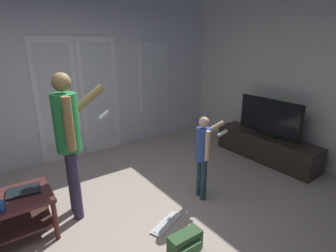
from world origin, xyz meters
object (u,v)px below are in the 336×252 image
(flat_screen_tv, at_px, (269,117))
(cup_by_laptop, at_px, (1,206))
(backpack, at_px, (186,243))
(person_child, at_px, (204,150))
(person_adult, at_px, (69,134))
(loose_keyboard, at_px, (166,224))
(laptop_closed, at_px, (24,191))
(tv_stand, at_px, (266,147))

(flat_screen_tv, distance_m, cup_by_laptop, 3.86)
(cup_by_laptop, bearing_deg, backpack, -34.85)
(person_child, bearing_deg, person_adult, 157.17)
(backpack, height_order, loose_keyboard, backpack)
(flat_screen_tv, xyz_separation_m, loose_keyboard, (-2.39, -0.41, -0.74))
(flat_screen_tv, xyz_separation_m, laptop_closed, (-3.64, 0.36, -0.26))
(person_child, xyz_separation_m, laptop_closed, (-1.96, 0.59, -0.17))
(person_adult, distance_m, laptop_closed, 0.73)
(loose_keyboard, height_order, cup_by_laptop, cup_by_laptop)
(tv_stand, bearing_deg, cup_by_laptop, 178.05)
(cup_by_laptop, bearing_deg, person_adult, 18.77)
(loose_keyboard, distance_m, laptop_closed, 1.55)
(person_adult, distance_m, loose_keyboard, 1.46)
(flat_screen_tv, xyz_separation_m, cup_by_laptop, (-3.85, 0.13, -0.22))
(tv_stand, distance_m, person_adult, 3.24)
(backpack, height_order, cup_by_laptop, cup_by_laptop)
(person_adult, xyz_separation_m, laptop_closed, (-0.52, -0.01, -0.50))
(person_child, height_order, cup_by_laptop, person_child)
(person_child, bearing_deg, tv_stand, 7.53)
(tv_stand, xyz_separation_m, laptop_closed, (-3.64, 0.37, 0.28))
(person_adult, bearing_deg, flat_screen_tv, -6.90)
(tv_stand, xyz_separation_m, backpack, (-2.46, -0.84, -0.12))
(person_child, relative_size, cup_by_laptop, 11.43)
(laptop_closed, height_order, cup_by_laptop, cup_by_laptop)
(backpack, distance_m, laptop_closed, 1.73)
(loose_keyboard, bearing_deg, backpack, -99.87)
(person_child, relative_size, laptop_closed, 3.48)
(backpack, bearing_deg, flat_screen_tv, 18.84)
(cup_by_laptop, bearing_deg, tv_stand, -1.95)
(flat_screen_tv, bearing_deg, person_child, -172.34)
(loose_keyboard, bearing_deg, person_child, 14.63)
(tv_stand, height_order, loose_keyboard, tv_stand)
(flat_screen_tv, distance_m, backpack, 2.68)
(tv_stand, relative_size, person_adult, 1.06)
(tv_stand, height_order, flat_screen_tv, flat_screen_tv)
(tv_stand, height_order, cup_by_laptop, cup_by_laptop)
(person_adult, bearing_deg, laptop_closed, -178.61)
(person_adult, bearing_deg, backpack, -61.70)
(backpack, bearing_deg, cup_by_laptop, 145.15)
(flat_screen_tv, height_order, person_adult, person_adult)
(laptop_closed, bearing_deg, backpack, -38.36)
(backpack, relative_size, cup_by_laptop, 3.55)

